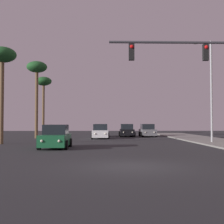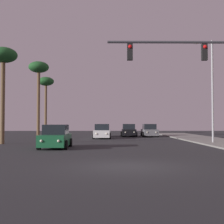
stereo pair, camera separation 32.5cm
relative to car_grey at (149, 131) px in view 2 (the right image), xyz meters
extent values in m
plane|color=#28282B|center=(-4.62, -28.30, -0.76)|extent=(120.00, 120.00, 0.00)
cube|color=slate|center=(0.00, -0.04, -0.18)|extent=(1.87, 4.23, 0.80)
cube|color=black|center=(0.00, 0.11, 0.57)|extent=(1.63, 2.03, 0.70)
cylinder|color=black|center=(-0.90, -1.34, -0.44)|extent=(0.24, 0.64, 0.64)
cylinder|color=black|center=(0.90, -1.34, -0.44)|extent=(0.24, 0.64, 0.64)
cylinder|color=black|center=(-0.90, 1.27, -0.44)|extent=(0.24, 0.64, 0.64)
cylinder|color=black|center=(0.90, 1.27, -0.44)|extent=(0.24, 0.64, 0.64)
sphere|color=#F2EACC|center=(-0.56, -2.16, -0.13)|extent=(0.18, 0.18, 0.18)
sphere|color=#F2EACC|center=(0.56, -2.16, -0.13)|extent=(0.18, 0.18, 0.18)
cube|color=black|center=(-2.71, 0.42, -0.18)|extent=(1.90, 4.24, 0.80)
cube|color=black|center=(-2.71, 0.57, 0.57)|extent=(1.65, 2.04, 0.70)
cylinder|color=black|center=(-3.61, -0.88, -0.44)|extent=(0.24, 0.64, 0.64)
cylinder|color=black|center=(-1.81, -0.88, -0.44)|extent=(0.24, 0.64, 0.64)
cylinder|color=black|center=(-3.61, 1.72, -0.44)|extent=(0.24, 0.64, 0.64)
cylinder|color=black|center=(-1.81, 1.72, -0.44)|extent=(0.24, 0.64, 0.64)
sphere|color=#F2EACC|center=(-3.27, -1.70, -0.13)|extent=(0.18, 0.18, 0.18)
sphere|color=#F2EACC|center=(-2.16, -1.70, -0.13)|extent=(0.18, 0.18, 0.18)
cube|color=silver|center=(-6.17, -5.01, -0.18)|extent=(1.84, 4.22, 0.80)
cube|color=black|center=(-6.17, -4.86, 0.57)|extent=(1.62, 2.02, 0.70)
cylinder|color=black|center=(-7.07, -6.31, -0.44)|extent=(0.24, 0.64, 0.64)
cylinder|color=black|center=(-5.27, -6.31, -0.44)|extent=(0.24, 0.64, 0.64)
cylinder|color=black|center=(-7.07, -3.70, -0.44)|extent=(0.24, 0.64, 0.64)
cylinder|color=black|center=(-5.27, -3.70, -0.44)|extent=(0.24, 0.64, 0.64)
sphere|color=#F2EACC|center=(-6.73, -7.13, -0.13)|extent=(0.18, 0.18, 0.18)
sphere|color=#F2EACC|center=(-5.61, -7.13, -0.13)|extent=(0.18, 0.18, 0.18)
cube|color=#195933|center=(-9.19, -18.84, -0.18)|extent=(1.80, 4.20, 0.80)
cube|color=black|center=(-9.19, -18.69, 0.57)|extent=(1.60, 2.00, 0.70)
cylinder|color=black|center=(-10.09, -20.14, -0.44)|extent=(0.24, 0.64, 0.64)
cylinder|color=black|center=(-8.29, -20.14, -0.44)|extent=(0.24, 0.64, 0.64)
cylinder|color=black|center=(-10.09, -17.54, -0.44)|extent=(0.24, 0.64, 0.64)
cylinder|color=black|center=(-8.29, -17.54, -0.44)|extent=(0.24, 0.64, 0.64)
sphere|color=#F2EACC|center=(-9.75, -20.96, -0.13)|extent=(0.18, 0.18, 0.18)
sphere|color=#F2EACC|center=(-8.63, -20.96, -0.13)|extent=(0.18, 0.18, 0.18)
cube|color=#B7B7BC|center=(-6.17, 0.53, -0.18)|extent=(1.94, 4.26, 0.80)
cube|color=black|center=(-6.17, 0.68, 0.57)|extent=(1.67, 2.05, 0.70)
cylinder|color=black|center=(-7.07, -0.77, -0.44)|extent=(0.24, 0.64, 0.64)
cylinder|color=black|center=(-5.27, -0.77, -0.44)|extent=(0.24, 0.64, 0.64)
cylinder|color=black|center=(-7.07, 1.83, -0.44)|extent=(0.24, 0.64, 0.64)
cylinder|color=black|center=(-5.27, 1.83, -0.44)|extent=(0.24, 0.64, 0.64)
sphere|color=#F2EACC|center=(-6.73, -1.59, -0.13)|extent=(0.18, 0.18, 0.18)
sphere|color=#F2EACC|center=(-5.61, -1.59, -0.13)|extent=(0.18, 0.18, 0.18)
cylinder|color=#38383D|center=(-1.36, -24.33, 5.46)|extent=(8.17, 0.14, 0.14)
cube|color=black|center=(-0.13, -24.33, 4.91)|extent=(0.30, 0.24, 0.90)
sphere|color=red|center=(-0.13, -24.47, 5.18)|extent=(0.20, 0.20, 0.20)
cube|color=black|center=(-4.22, -24.33, 4.91)|extent=(0.30, 0.24, 0.90)
sphere|color=red|center=(-4.22, -24.47, 5.18)|extent=(0.20, 0.20, 0.20)
cylinder|color=#99999E|center=(3.80, -13.86, 3.86)|extent=(0.18, 0.18, 9.00)
cylinder|color=#99999E|center=(3.10, -13.86, 8.21)|extent=(1.40, 0.10, 0.10)
ellipsoid|color=silver|center=(2.40, -13.86, 8.16)|extent=(0.50, 0.24, 0.20)
cylinder|color=brown|center=(-14.88, 5.70, 3.05)|extent=(0.36, 0.36, 7.62)
ellipsoid|color=#1E5123|center=(-14.88, 5.70, 7.34)|extent=(2.40, 2.40, 1.32)
cylinder|color=brown|center=(-14.53, -14.30, 2.85)|extent=(0.36, 0.36, 7.22)
ellipsoid|color=#1E5123|center=(-14.53, -14.30, 6.94)|extent=(2.40, 2.40, 1.32)
cylinder|color=brown|center=(-13.72, -4.30, 3.23)|extent=(0.36, 0.36, 7.98)
ellipsoid|color=#1E5123|center=(-13.72, -4.30, 7.70)|extent=(2.40, 2.40, 1.32)
camera|label=1|loc=(-5.69, -41.20, 1.02)|focal=50.00mm
camera|label=2|loc=(-5.36, -41.21, 1.02)|focal=50.00mm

